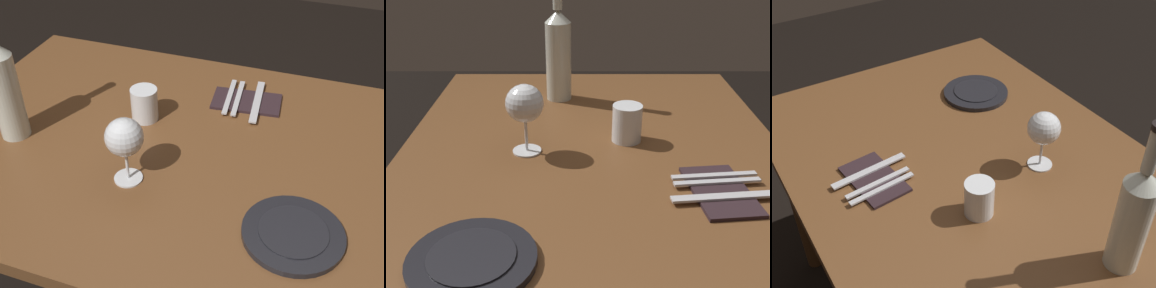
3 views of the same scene
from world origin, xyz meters
The scene contains 9 objects.
dining_table centered at (0.00, 0.00, 0.65)m, with size 1.30×0.90×0.74m.
wine_glass_left centered at (-0.08, -0.15, 0.86)m, with size 0.09×0.09×0.16m.
wine_bottle centered at (-0.42, -0.09, 0.88)m, with size 0.07×0.07×0.36m.
water_tumbler centered at (-0.14, 0.08, 0.78)m, with size 0.07×0.07×0.09m.
dinner_plate centered at (0.31, -0.20, 0.75)m, with size 0.21×0.21×0.02m.
folded_napkin centered at (0.10, 0.25, 0.74)m, with size 0.20×0.13×0.01m.
fork_inner centered at (0.08, 0.25, 0.75)m, with size 0.03×0.18×0.00m.
fork_outer centered at (0.05, 0.25, 0.75)m, with size 0.03×0.18×0.00m.
table_knife centered at (0.13, 0.25, 0.75)m, with size 0.04×0.21×0.00m.
Camera 3 is at (-0.81, 0.55, 1.58)m, focal length 45.71 mm.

